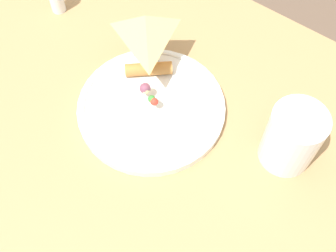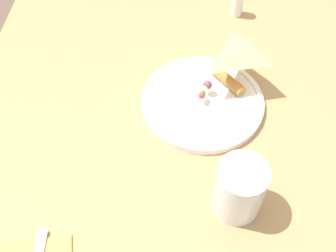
# 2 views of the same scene
# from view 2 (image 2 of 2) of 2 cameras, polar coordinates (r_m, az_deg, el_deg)

# --- Properties ---
(ground_plane) EXTENTS (6.00, 6.00, 0.00)m
(ground_plane) POSITION_cam_2_polar(r_m,az_deg,el_deg) (1.54, -0.09, -13.30)
(ground_plane) COLOR brown
(dining_table) EXTENTS (1.20, 0.86, 0.72)m
(dining_table) POSITION_cam_2_polar(r_m,az_deg,el_deg) (1.01, -0.14, 1.12)
(dining_table) COLOR #A87F51
(dining_table) RESTS_ON ground_plane
(plate_pizza) EXTENTS (0.26, 0.26, 0.05)m
(plate_pizza) POSITION_cam_2_polar(r_m,az_deg,el_deg) (0.90, 4.87, 3.57)
(plate_pizza) COLOR white
(plate_pizza) RESTS_ON dining_table
(milk_glass) EXTENTS (0.09, 0.09, 0.11)m
(milk_glass) POSITION_cam_2_polar(r_m,az_deg,el_deg) (0.74, 9.61, -8.64)
(milk_glass) COLOR white
(milk_glass) RESTS_ON dining_table
(salt_shaker) EXTENTS (0.03, 0.03, 0.09)m
(salt_shaker) POSITION_cam_2_polar(r_m,az_deg,el_deg) (1.12, 9.47, 16.51)
(salt_shaker) COLOR white
(salt_shaker) RESTS_ON dining_table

